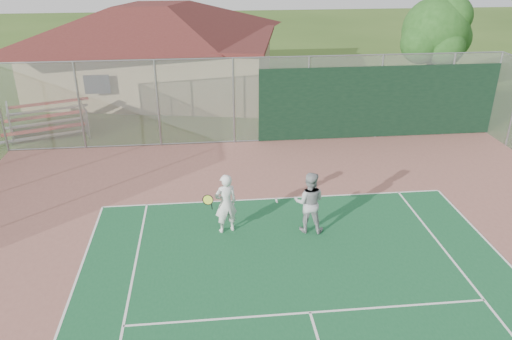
{
  "coord_description": "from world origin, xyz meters",
  "views": [
    {
      "loc": [
        -2.13,
        -2.24,
        7.61
      ],
      "look_at": [
        -0.75,
        10.85,
        1.55
      ],
      "focal_mm": 35.0,
      "sensor_mm": 36.0,
      "label": 1
    }
  ],
  "objects_px": {
    "bleachers": "(47,119)",
    "player_white_front": "(226,204)",
    "tree": "(437,33)",
    "player_grey_back": "(309,203)",
    "clubhouse": "(155,40)"
  },
  "relations": [
    {
      "from": "clubhouse",
      "to": "player_grey_back",
      "type": "distance_m",
      "value": 16.1
    },
    {
      "from": "bleachers",
      "to": "player_grey_back",
      "type": "distance_m",
      "value": 13.17
    },
    {
      "from": "clubhouse",
      "to": "tree",
      "type": "height_order",
      "value": "clubhouse"
    },
    {
      "from": "clubhouse",
      "to": "player_white_front",
      "type": "height_order",
      "value": "clubhouse"
    },
    {
      "from": "player_grey_back",
      "to": "bleachers",
      "type": "bearing_deg",
      "value": -29.67
    },
    {
      "from": "bleachers",
      "to": "player_white_front",
      "type": "xyz_separation_m",
      "value": [
        7.24,
        -8.83,
        0.25
      ]
    },
    {
      "from": "bleachers",
      "to": "player_grey_back",
      "type": "bearing_deg",
      "value": -63.59
    },
    {
      "from": "bleachers",
      "to": "player_white_front",
      "type": "height_order",
      "value": "player_white_front"
    },
    {
      "from": "player_white_front",
      "to": "bleachers",
      "type": "bearing_deg",
      "value": -67.27
    },
    {
      "from": "clubhouse",
      "to": "player_grey_back",
      "type": "bearing_deg",
      "value": -59.61
    },
    {
      "from": "tree",
      "to": "player_white_front",
      "type": "height_order",
      "value": "tree"
    },
    {
      "from": "bleachers",
      "to": "tree",
      "type": "bearing_deg",
      "value": -11.75
    },
    {
      "from": "tree",
      "to": "player_white_front",
      "type": "relative_size",
      "value": 2.99
    },
    {
      "from": "tree",
      "to": "player_grey_back",
      "type": "bearing_deg",
      "value": -126.29
    },
    {
      "from": "clubhouse",
      "to": "bleachers",
      "type": "relative_size",
      "value": 3.7
    }
  ]
}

